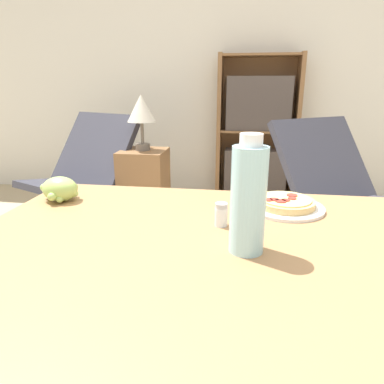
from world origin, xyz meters
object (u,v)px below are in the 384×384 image
Objects in this scene: lounge_chair_near at (82,193)px; bookshelf at (257,137)px; drink_bottle at (248,198)px; lounge_chair_far at (337,213)px; grape_bunch at (60,189)px; pizza_on_plate at (285,204)px; table_lamp at (141,111)px; side_table at (145,190)px; salt_shaker at (221,215)px.

bookshelf reaches higher than lounge_chair_near.
drink_bottle reaches higher than lounge_chair_far.
bookshelf reaches higher than grape_bunch.
lounge_chair_far reaches higher than grape_bunch.
drink_bottle reaches higher than lounge_chair_near.
table_lamp is at bearing 121.47° from pizza_on_plate.
grape_bunch is at bearing -177.67° from pizza_on_plate.
bookshelf is at bearing 44.24° from table_lamp.
grape_bunch is 0.30× the size of table_lamp.
pizza_on_plate is 2.28m from bookshelf.
side_table is (-0.88, 1.43, -0.43)m from pizza_on_plate.
drink_bottle is 1.97m from side_table.
drink_bottle reaches higher than side_table.
table_lamp reaches higher than drink_bottle.
table_lamp reaches higher than pizza_on_plate.
pizza_on_plate is at bearing -89.75° from bookshelf.
lounge_chair_near is (-0.64, 1.40, -0.48)m from grape_bunch.
drink_bottle is 0.67× the size of table_lamp.
pizza_on_plate is 0.38× the size of side_table.
table_lamp is (-0.76, 1.73, 0.06)m from drink_bottle.
bookshelf reaches higher than side_table.
lounge_chair_far is 1.61× the size of side_table.
pizza_on_plate is at bearing -147.81° from lounge_chair_far.
salt_shaker is 1.80m from side_table.
lounge_chair_near is at bearing 127.57° from salt_shaker.
side_table is (-0.76, 1.73, -0.54)m from drink_bottle.
grape_bunch is 1.48m from table_lamp.
side_table is at bearing 180.00° from table_lamp.
drink_bottle is at bearing -29.09° from lounge_chair_near.
pizza_on_plate is at bearing 2.33° from grape_bunch.
drink_bottle is 0.27× the size of lounge_chair_far.
bookshelf is 1.24m from table_lamp.
table_lamp is (0.49, 0.06, 0.63)m from lounge_chair_near.
salt_shaker is at bearing -94.14° from bookshelf.
grape_bunch is 0.45× the size of drink_bottle.
grape_bunch is at bearing -107.23° from bookshelf.
drink_bottle reaches higher than pizza_on_plate.
grape_bunch is 0.56m from salt_shaker.
grape_bunch is at bearing -84.09° from side_table.
bookshelf is at bearing 44.24° from side_table.
pizza_on_plate is 1.73m from side_table.
salt_shaker is (-0.07, 0.14, -0.10)m from drink_bottle.
grape_bunch is at bearing -41.17° from lounge_chair_near.
grape_bunch is 0.12× the size of lounge_chair_far.
table_lamp is at bearing 95.91° from grape_bunch.
side_table is at bearing 113.40° from salt_shaker.
drink_bottle is at bearing -111.66° from pizza_on_plate.
salt_shaker is 2.00m from lounge_chair_near.
pizza_on_plate is 3.68× the size of salt_shaker.
salt_shaker reaches higher than pizza_on_plate.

